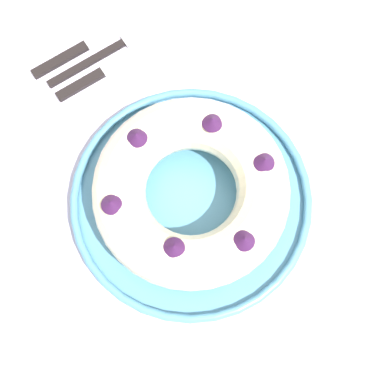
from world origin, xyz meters
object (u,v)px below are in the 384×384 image
object	(u,v)px
cake_knife	(101,73)
fork	(109,50)
serving_dish	(192,202)
bundt_cake	(192,192)
serving_knife	(84,47)

from	to	relation	value
cake_knife	fork	bearing A→B (deg)	126.87
fork	cake_knife	size ratio (longest dim) A/B	1.06
serving_dish	cake_knife	world-z (taller)	serving_dish
bundt_cake	fork	distance (m)	0.30
serving_dish	bundt_cake	world-z (taller)	bundt_cake
bundt_cake	cake_knife	xyz separation A→B (m)	(-0.26, -0.00, -0.06)
serving_dish	serving_knife	bearing A→B (deg)	-179.83
serving_dish	fork	distance (m)	0.29
bundt_cake	fork	size ratio (longest dim) A/B	1.41
fork	serving_knife	distance (m)	0.04
serving_dish	serving_knife	xyz separation A→B (m)	(-0.32, -0.00, -0.01)
serving_knife	cake_knife	xyz separation A→B (m)	(0.06, -0.00, 0.00)
serving_knife	cake_knife	world-z (taller)	same
fork	bundt_cake	bearing A→B (deg)	-1.57
fork	serving_knife	world-z (taller)	serving_knife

